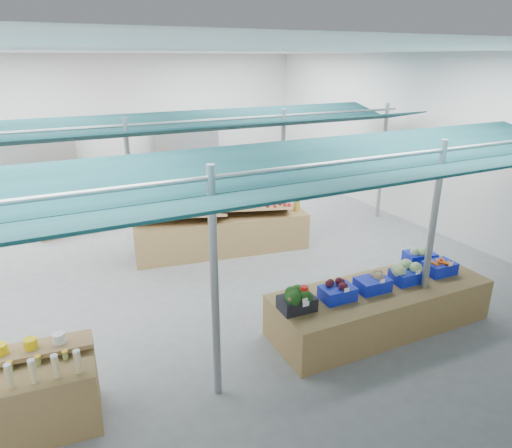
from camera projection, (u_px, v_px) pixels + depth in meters
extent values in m
plane|color=slate|center=(191.00, 261.00, 9.69)|extent=(13.00, 13.00, 0.00)
plane|color=silver|center=(179.00, 50.00, 8.24)|extent=(13.00, 13.00, 0.00)
plane|color=silver|center=(120.00, 124.00, 14.42)|extent=(12.00, 0.00, 12.00)
plane|color=silver|center=(413.00, 141.00, 11.49)|extent=(0.00, 13.00, 13.00)
cylinder|color=gray|center=(215.00, 289.00, 5.39)|extent=(0.10, 0.10, 3.00)
cylinder|color=gray|center=(132.00, 193.00, 9.17)|extent=(0.10, 0.10, 3.00)
cylinder|color=gray|center=(431.00, 239.00, 6.87)|extent=(0.10, 0.10, 3.00)
cylinder|color=gray|center=(282.00, 175.00, 10.64)|extent=(0.10, 0.10, 3.00)
cylinder|color=gray|center=(382.00, 162.00, 11.91)|extent=(0.10, 0.10, 3.00)
cylinder|color=gray|center=(342.00, 162.00, 5.67)|extent=(10.00, 0.06, 0.06)
cylinder|color=gray|center=(210.00, 120.00, 9.44)|extent=(10.00, 0.06, 0.06)
cube|color=black|center=(377.00, 179.00, 5.15)|extent=(9.50, 1.28, 0.30)
cube|color=black|center=(313.00, 158.00, 6.24)|extent=(9.50, 1.28, 0.30)
cube|color=black|center=(223.00, 128.00, 8.92)|extent=(9.50, 1.28, 0.30)
cube|color=black|center=(200.00, 120.00, 10.01)|extent=(9.50, 1.28, 0.30)
cube|color=#B23F33|center=(40.00, 169.00, 13.33)|extent=(2.00, 0.50, 2.00)
cube|color=#B23F33|center=(187.00, 155.00, 15.22)|extent=(2.00, 0.50, 2.00)
cube|color=brown|center=(13.00, 404.00, 5.14)|extent=(1.91, 0.99, 0.81)
cube|color=#997247|center=(8.00, 355.00, 5.19)|extent=(1.86, 0.54, 0.06)
cube|color=brown|center=(380.00, 307.00, 7.24)|extent=(3.60, 1.28, 0.69)
cube|color=brown|center=(222.00, 234.00, 10.06)|extent=(3.88, 1.50, 0.81)
cube|color=brown|center=(130.00, 201.00, 12.26)|extent=(4.96, 1.92, 0.87)
imported|color=#165895|center=(155.00, 213.00, 10.35)|extent=(0.60, 0.45, 1.51)
imported|color=#A31438|center=(227.00, 202.00, 11.11)|extent=(0.82, 0.68, 1.51)
cube|color=black|center=(297.00, 303.00, 6.47)|extent=(0.52, 0.37, 0.20)
cube|color=white|center=(305.00, 300.00, 6.23)|extent=(0.08, 0.01, 0.06)
cube|color=#1020B1|center=(338.00, 293.00, 6.75)|extent=(0.52, 0.37, 0.20)
cube|color=white|center=(347.00, 290.00, 6.50)|extent=(0.08, 0.01, 0.06)
cube|color=#1020B1|center=(372.00, 284.00, 7.01)|extent=(0.52, 0.37, 0.20)
cube|color=white|center=(383.00, 281.00, 6.76)|extent=(0.08, 0.01, 0.06)
cube|color=#1020B1|center=(407.00, 276.00, 7.28)|extent=(0.52, 0.37, 0.20)
cube|color=white|center=(418.00, 272.00, 7.04)|extent=(0.08, 0.01, 0.06)
cube|color=#1020B1|center=(439.00, 268.00, 7.56)|extent=(0.52, 0.37, 0.20)
cube|color=white|center=(451.00, 264.00, 7.32)|extent=(0.08, 0.01, 0.06)
sphere|color=brown|center=(292.00, 301.00, 6.26)|extent=(0.09, 0.09, 0.09)
sphere|color=brown|center=(290.00, 299.00, 6.21)|extent=(0.06, 0.06, 0.06)
cylinder|color=#B7160C|center=(304.00, 288.00, 6.26)|extent=(0.12, 0.12, 0.05)
cube|color=white|center=(306.00, 304.00, 6.28)|extent=(0.10, 0.01, 0.07)
cube|color=#997247|center=(181.00, 217.00, 9.54)|extent=(2.02, 1.25, 0.26)
cube|color=#997247|center=(257.00, 210.00, 10.01)|extent=(1.64, 1.13, 0.26)
cylinder|color=#8C6019|center=(297.00, 206.00, 10.28)|extent=(0.14, 0.14, 0.22)
cone|color=#26661E|center=(297.00, 198.00, 10.21)|extent=(0.12, 0.12, 0.18)
cube|color=#1020B1|center=(420.00, 258.00, 7.94)|extent=(0.57, 0.46, 0.20)
cube|color=white|center=(428.00, 254.00, 7.68)|extent=(0.08, 0.03, 0.06)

